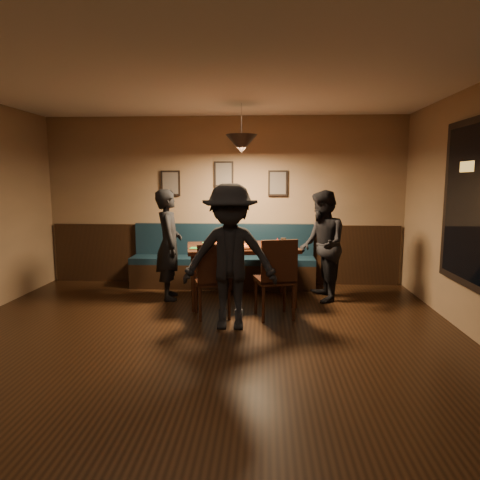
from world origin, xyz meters
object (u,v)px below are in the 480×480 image
(diner_front, at_px, (230,257))
(diner_left, at_px, (169,245))
(chair_near_left, at_px, (212,279))
(chair_near_right, at_px, (274,278))
(diner_right, at_px, (322,246))
(soda_glass, at_px, (283,244))
(tabasco_bottle, at_px, (277,242))
(booth_bench, at_px, (223,257))
(dining_table, at_px, (241,274))

(diner_front, bearing_deg, diner_left, 128.13)
(chair_near_left, bearing_deg, chair_near_right, -16.01)
(diner_right, bearing_deg, chair_near_right, -44.44)
(chair_near_left, relative_size, soda_glass, 6.21)
(diner_right, relative_size, tabasco_bottle, 13.40)
(chair_near_right, xyz_separation_m, soda_glass, (0.12, 0.40, 0.38))
(chair_near_left, distance_m, diner_front, 0.62)
(booth_bench, relative_size, chair_near_left, 3.09)
(diner_right, height_order, diner_front, diner_front)
(dining_table, height_order, chair_near_right, chair_near_right)
(booth_bench, relative_size, diner_left, 1.85)
(chair_near_right, bearing_deg, diner_right, 35.36)
(soda_glass, bearing_deg, diner_right, 37.51)
(diner_front, bearing_deg, diner_right, 45.22)
(tabasco_bottle, bearing_deg, diner_front, -117.43)
(diner_left, relative_size, diner_right, 1.01)
(booth_bench, bearing_deg, chair_near_left, -89.27)
(chair_near_left, bearing_deg, diner_left, 115.54)
(diner_right, xyz_separation_m, soda_glass, (-0.58, -0.44, 0.09))
(chair_near_right, distance_m, soda_glass, 0.56)
(chair_near_left, xyz_separation_m, chair_near_right, (0.80, 0.00, 0.03))
(dining_table, xyz_separation_m, chair_near_right, (0.46, -0.71, 0.11))
(diner_right, distance_m, soda_glass, 0.74)
(chair_near_right, distance_m, diner_right, 1.13)
(chair_near_left, bearing_deg, soda_glass, 7.26)
(soda_glass, bearing_deg, tabasco_bottle, 103.14)
(diner_front, distance_m, tabasco_bottle, 1.27)
(chair_near_left, height_order, tabasco_bottle, chair_near_left)
(diner_left, xyz_separation_m, tabasco_bottle, (1.59, -0.12, 0.07))
(diner_front, bearing_deg, dining_table, 85.79)
(dining_table, distance_m, tabasco_bottle, 0.70)
(chair_near_left, bearing_deg, diner_front, -74.35)
(booth_bench, xyz_separation_m, diner_front, (0.29, -2.02, 0.36))
(dining_table, distance_m, chair_near_right, 0.85)
(booth_bench, bearing_deg, tabasco_bottle, -45.62)
(booth_bench, height_order, chair_near_right, chair_near_right)
(dining_table, relative_size, soda_glass, 9.79)
(booth_bench, xyz_separation_m, diner_right, (1.52, -0.75, 0.31))
(diner_left, relative_size, diner_front, 0.95)
(diner_left, height_order, tabasco_bottle, diner_left)
(dining_table, bearing_deg, soda_glass, -38.33)
(chair_near_left, bearing_deg, tabasco_bottle, 23.24)
(booth_bench, relative_size, chair_near_right, 2.90)
(chair_near_left, height_order, diner_front, diner_front)
(chair_near_right, height_order, soda_glass, chair_near_right)
(booth_bench, xyz_separation_m, chair_near_right, (0.82, -1.59, 0.02))
(chair_near_left, height_order, diner_left, diner_left)
(diner_right, bearing_deg, diner_front, -48.79)
(diner_right, bearing_deg, tabasco_bottle, -82.19)
(chair_near_right, bearing_deg, diner_front, -155.96)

